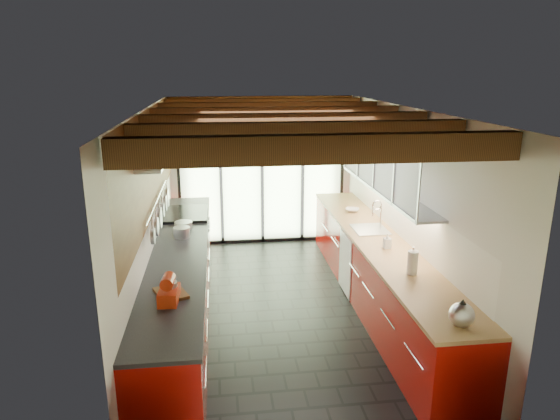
% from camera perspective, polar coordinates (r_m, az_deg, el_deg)
% --- Properties ---
extents(ground, '(5.50, 5.50, 0.00)m').
position_cam_1_polar(ground, '(6.69, 0.19, -11.31)').
color(ground, black).
rests_on(ground, ground).
extents(room_shell, '(5.50, 5.50, 5.50)m').
position_cam_1_polar(room_shell, '(6.11, 0.21, 2.60)').
color(room_shell, silver).
rests_on(room_shell, ground).
extents(ceiling_beams, '(3.14, 5.06, 4.90)m').
position_cam_1_polar(ceiling_beams, '(6.35, -0.23, 10.51)').
color(ceiling_beams, '#593316').
rests_on(ceiling_beams, ground).
extents(glass_door, '(2.95, 0.10, 2.90)m').
position_cam_1_polar(glass_door, '(8.74, -2.08, 6.70)').
color(glass_door, '#C6EAAD').
rests_on(glass_door, ground).
extents(left_counter, '(0.68, 5.00, 0.92)m').
position_cam_1_polar(left_counter, '(6.47, -11.20, -8.12)').
color(left_counter, '#9A0D08').
rests_on(left_counter, ground).
extents(range_stove, '(0.66, 0.90, 0.97)m').
position_cam_1_polar(range_stove, '(7.81, -10.54, -3.73)').
color(range_stove, silver).
rests_on(range_stove, ground).
extents(right_counter, '(0.68, 5.00, 0.92)m').
position_cam_1_polar(right_counter, '(6.76, 11.04, -7.00)').
color(right_counter, '#9A0D08').
rests_on(right_counter, ground).
extents(sink_assembly, '(0.45, 0.52, 0.43)m').
position_cam_1_polar(sink_assembly, '(6.95, 10.36, -1.94)').
color(sink_assembly, silver).
rests_on(sink_assembly, right_counter).
extents(upper_cabinets_right, '(0.34, 3.00, 3.00)m').
position_cam_1_polar(upper_cabinets_right, '(6.68, 12.17, 5.13)').
color(upper_cabinets_right, silver).
rests_on(upper_cabinets_right, ground).
extents(left_wall_fixtures, '(0.28, 2.60, 0.96)m').
position_cam_1_polar(left_wall_fixtures, '(6.32, -13.48, 3.99)').
color(left_wall_fixtures, silver).
rests_on(left_wall_fixtures, ground).
extents(stand_mixer, '(0.20, 0.32, 0.28)m').
position_cam_1_polar(stand_mixer, '(4.90, -12.58, -8.98)').
color(stand_mixer, red).
rests_on(stand_mixer, left_counter).
extents(pot_large, '(0.23, 0.23, 0.14)m').
position_cam_1_polar(pot_large, '(6.67, -11.17, -2.50)').
color(pot_large, silver).
rests_on(pot_large, left_counter).
extents(pot_small, '(0.26, 0.26, 0.09)m').
position_cam_1_polar(pot_small, '(7.03, -10.97, -1.69)').
color(pot_small, silver).
rests_on(pot_small, left_counter).
extents(cutting_board, '(0.38, 0.44, 0.03)m').
position_cam_1_polar(cutting_board, '(5.08, -12.37, -9.26)').
color(cutting_board, brown).
rests_on(cutting_board, left_counter).
extents(kettle, '(0.28, 0.30, 0.26)m').
position_cam_1_polar(kettle, '(4.65, 20.06, -11.04)').
color(kettle, silver).
rests_on(kettle, right_counter).
extents(paper_towel, '(0.12, 0.12, 0.31)m').
position_cam_1_polar(paper_towel, '(5.56, 14.91, -5.86)').
color(paper_towel, white).
rests_on(paper_towel, right_counter).
extents(soap_bottle, '(0.09, 0.09, 0.19)m').
position_cam_1_polar(soap_bottle, '(6.28, 12.16, -3.45)').
color(soap_bottle, silver).
rests_on(soap_bottle, right_counter).
extents(bowl, '(0.27, 0.27, 0.05)m').
position_cam_1_polar(bowl, '(7.78, 8.26, -0.01)').
color(bowl, silver).
rests_on(bowl, right_counter).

